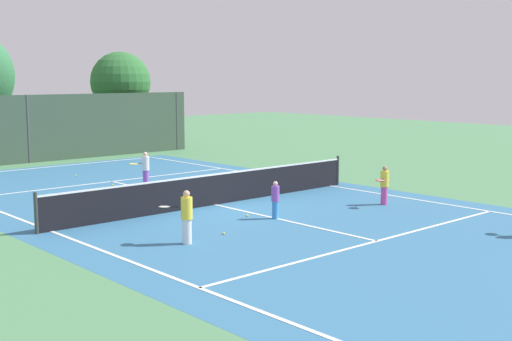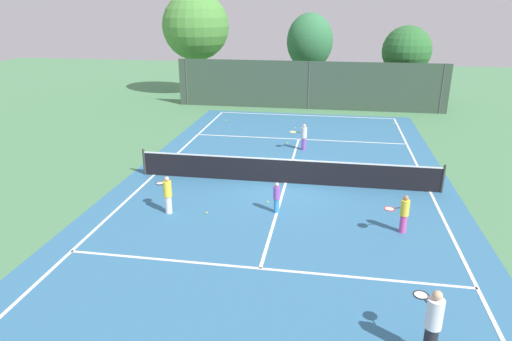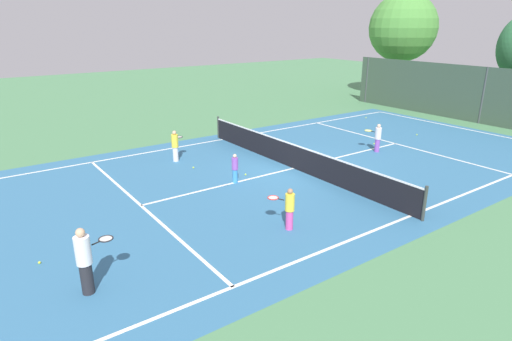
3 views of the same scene
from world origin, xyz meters
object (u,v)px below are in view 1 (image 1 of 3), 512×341
Objects in this scene: ball_crate at (190,195)px; tennis_ball_0 at (276,183)px; player_3 at (275,200)px; tennis_ball_4 at (76,175)px; tennis_ball_1 at (112,185)px; player_0 at (145,168)px; tennis_ball_7 at (247,216)px; player_1 at (384,185)px; tennis_ball_6 at (224,233)px; tennis_ball_2 at (163,159)px; player_4 at (186,216)px.

ball_crate is 4.63m from tennis_ball_0.
player_3 is 16.50× the size of tennis_ball_4.
tennis_ball_0 is 6.16m from tennis_ball_1.
player_0 reaches higher than ball_crate.
ball_crate reaches higher than tennis_ball_7.
ball_crate is at bearing -85.72° from tennis_ball_1.
tennis_ball_1 is at bearing 93.42° from player_3.
player_0 reaches higher than player_1.
tennis_ball_6 is 2.28m from tennis_ball_7.
tennis_ball_0 is 1.00× the size of tennis_ball_6.
player_1 is 4.10m from player_3.
tennis_ball_2 is at bearing 60.36° from ball_crate.
player_1 is at bearing -11.15° from player_3.
player_4 is at bearing -109.35° from tennis_ball_1.
player_4 is 20.03× the size of tennis_ball_4.
player_3 is 3.88m from ball_crate.
ball_crate is 6.45× the size of tennis_ball_1.
player_3 is at bearing -88.23° from tennis_ball_4.
ball_crate is 3.12m from tennis_ball_7.
tennis_ball_4 and tennis_ball_7 have the same top height.
player_0 is at bearing 83.16° from tennis_ball_7.
player_1 reaches higher than tennis_ball_2.
tennis_ball_1 is (-0.33, 4.41, -0.15)m from ball_crate.
tennis_ball_2 is 13.98m from tennis_ball_7.
ball_crate is at bearing 85.26° from tennis_ball_7.
player_0 reaches higher than tennis_ball_2.
player_1 reaches higher than tennis_ball_4.
tennis_ball_1 is at bearing 78.18° from tennis_ball_6.
player_4 is 5.69m from ball_crate.
player_3 is 6.36m from tennis_ball_0.
player_3 reaches higher than tennis_ball_0.
tennis_ball_2 is 1.00× the size of tennis_ball_4.
ball_crate reaches higher than tennis_ball_4.
player_3 is 16.50× the size of tennis_ball_2.
player_1 is 18.75× the size of tennis_ball_0.
tennis_ball_6 and tennis_ball_7 have the same top height.
tennis_ball_7 is at bearing 160.93° from player_1.
tennis_ball_7 is at bearing -94.74° from ball_crate.
tennis_ball_2 is 6.03m from tennis_ball_4.
player_1 is 6.39m from tennis_ball_6.
tennis_ball_6 is at bearing -116.44° from ball_crate.
player_3 is 11.46m from tennis_ball_4.
tennis_ball_6 is at bearing -146.90° from tennis_ball_7.
ball_crate is at bearing 92.43° from player_3.
player_0 is 7.38m from player_3.
tennis_ball_4 is (3.27, 12.09, -0.65)m from player_4.
ball_crate is 6.45× the size of tennis_ball_6.
tennis_ball_4 is at bearing 91.77° from player_3.
player_3 is (-4.02, 0.79, -0.09)m from player_1.
tennis_ball_0 is at bearing 38.19° from tennis_ball_7.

